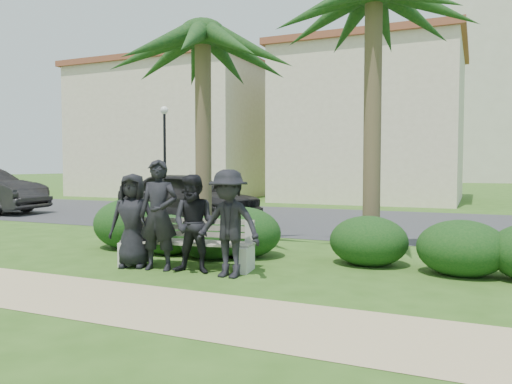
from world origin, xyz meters
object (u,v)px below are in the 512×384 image
man_c (195,224)px  man_d (229,224)px  park_bench (187,247)px  car_a (188,197)px  palm_left (203,36)px  street_lamp (165,137)px  man_b (159,215)px  man_a (133,220)px

man_c → man_d: (0.60, -0.04, 0.04)m
park_bench → car_a: size_ratio=0.51×
man_c → car_a: 6.76m
park_bench → car_a: car_a is taller
park_bench → palm_left: palm_left is taller
street_lamp → man_c: street_lamp is taller
palm_left → street_lamp: bearing=127.7°
park_bench → man_b: (-0.31, -0.33, 0.53)m
park_bench → man_b: bearing=-142.6°
man_a → palm_left: bearing=67.5°
street_lamp → park_bench: bearing=-54.4°
man_a → car_a: (-2.47, 5.71, -0.02)m
man_d → car_a: 7.14m
man_b → man_d: size_ratio=1.09×
man_a → man_d: bearing=-20.4°
palm_left → car_a: palm_left is taller
man_c → park_bench: bearing=128.1°
park_bench → man_a: size_ratio=1.48×
man_a → palm_left: palm_left is taller
man_a → palm_left: size_ratio=0.30×
man_d → man_c: bearing=177.7°
man_d → car_a: bearing=128.3°
street_lamp → man_b: street_lamp is taller
street_lamp → park_bench: (8.40, -11.73, -2.60)m
street_lamp → park_bench: size_ratio=1.90×
man_b → man_c: 0.65m
street_lamp → man_b: size_ratio=2.45×
man_b → man_c: (0.64, 0.03, -0.12)m
park_bench → car_a: bearing=112.3°
man_d → man_b: bearing=-178.7°
street_lamp → man_b: 14.67m
man_c → car_a: bearing=113.0°
street_lamp → palm_left: (7.69, -9.94, 1.27)m
man_a → palm_left: (0.12, 2.10, 3.45)m
man_d → car_a: man_d is taller
street_lamp → man_a: 14.39m
street_lamp → man_a: bearing=-57.8°
man_a → man_c: bearing=-18.9°
park_bench → street_lamp: bearing=116.5°
man_b → car_a: size_ratio=0.40×
man_b → car_a: man_b is taller
palm_left → man_b: bearing=-79.3°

